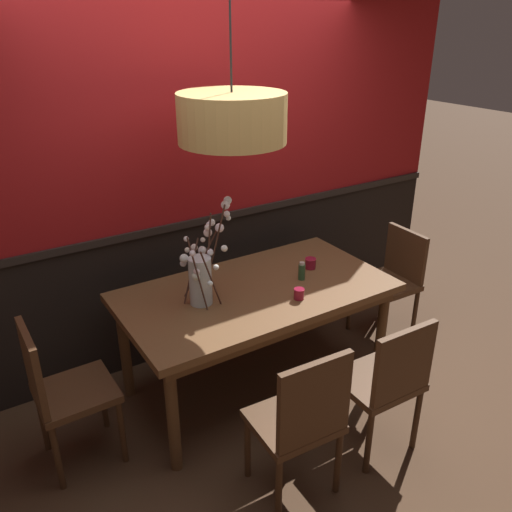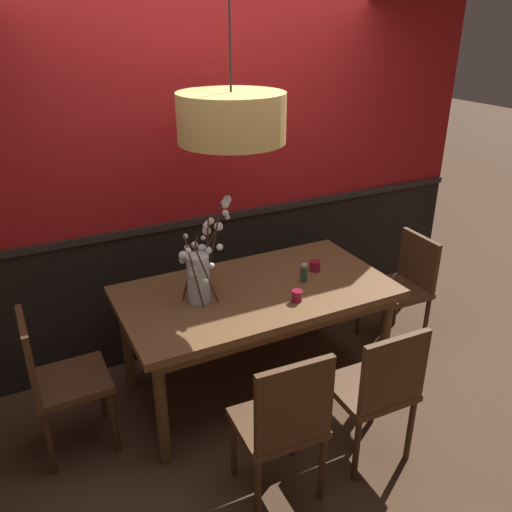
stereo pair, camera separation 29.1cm
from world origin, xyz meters
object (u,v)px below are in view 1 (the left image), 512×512
dining_table (256,300)px  condiment_bottle (302,271)px  chair_near_side_right (386,379)px  pendant_lamp (232,118)px  chair_near_side_left (302,418)px  chair_far_side_right (224,264)px  candle_holder_nearer_edge (310,263)px  chair_head_east_end (392,277)px  vase_with_blossoms (202,274)px  chair_head_west_end (61,389)px  candle_holder_nearer_center (299,294)px

dining_table → condiment_bottle: bearing=-8.7°
chair_near_side_right → pendant_lamp: (-0.44, 0.94, 1.36)m
chair_near_side_right → condiment_bottle: 0.92m
chair_near_side_left → chair_far_side_right: bearing=73.0°
chair_far_side_right → candle_holder_nearer_edge: bearing=-74.0°
chair_head_east_end → pendant_lamp: bearing=179.5°
chair_near_side_left → chair_near_side_right: size_ratio=1.03×
dining_table → vase_with_blossoms: vase_with_blossoms is taller
chair_far_side_right → chair_near_side_right: chair_far_side_right is taller
chair_near_side_left → condiment_bottle: size_ratio=7.38×
chair_near_side_left → pendant_lamp: pendant_lamp is taller
vase_with_blossoms → chair_head_east_end: bearing=-0.6°
chair_head_east_end → chair_far_side_right: bearing=140.3°
condiment_bottle → chair_near_side_right: bearing=-92.0°
chair_far_side_right → condiment_bottle: (0.09, -0.94, 0.31)m
chair_head_west_end → chair_near_side_left: size_ratio=0.99×
chair_near_side_right → candle_holder_nearer_center: size_ratio=12.61×
chair_near_side_right → vase_with_blossoms: 1.25m
chair_near_side_left → candle_holder_nearer_edge: bearing=50.7°
chair_head_west_end → dining_table: bearing=0.4°
pendant_lamp → candle_holder_nearer_center: bearing=-44.5°
vase_with_blossoms → pendant_lamp: pendant_lamp is taller
chair_near_side_left → vase_with_blossoms: 1.05m
dining_table → pendant_lamp: (-0.14, 0.03, 1.19)m
chair_near_side_right → candle_holder_nearer_edge: chair_near_side_right is taller
chair_head_east_end → condiment_bottle: 1.02m
candle_holder_nearer_center → candle_holder_nearer_edge: bearing=43.2°
chair_far_side_right → chair_head_west_end: bearing=-149.6°
chair_near_side_left → chair_head_east_end: (1.60, 0.93, -0.02)m
condiment_bottle → candle_holder_nearer_center: bearing=-130.3°
chair_far_side_right → candle_holder_nearer_edge: chair_far_side_right is taller
candle_holder_nearer_edge → candle_holder_nearer_center: bearing=-136.8°
chair_head_east_end → candle_holder_nearer_center: 1.22m
vase_with_blossoms → chair_head_west_end: bearing=-177.3°
chair_far_side_right → pendant_lamp: pendant_lamp is taller
chair_near_side_left → pendant_lamp: 1.66m
chair_far_side_right → candle_holder_nearer_edge: 0.92m
dining_table → pendant_lamp: bearing=167.7°
chair_far_side_right → vase_with_blossoms: size_ratio=1.46×
chair_near_side_right → pendant_lamp: size_ratio=0.85×
chair_near_side_left → candle_holder_nearer_center: bearing=55.0°
chair_head_east_end → chair_far_side_right: (-1.05, 0.87, 0.03)m
chair_near_side_left → candle_holder_nearer_edge: (0.79, 0.96, 0.29)m
chair_head_west_end → chair_far_side_right: (1.53, 0.90, 0.01)m
candle_holder_nearer_center → candle_holder_nearer_edge: size_ratio=0.90×
chair_near_side_left → candle_holder_nearer_center: 0.85m
chair_head_east_end → condiment_bottle: (-0.97, -0.07, 0.33)m
vase_with_blossoms → candle_holder_nearer_edge: size_ratio=8.24×
chair_near_side_left → chair_head_east_end: bearing=30.2°
chair_near_side_left → pendant_lamp: (0.16, 0.94, 1.36)m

